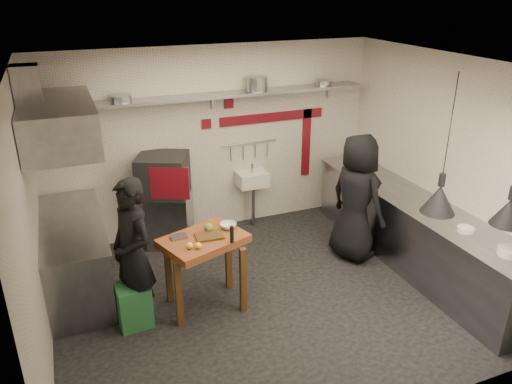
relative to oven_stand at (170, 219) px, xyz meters
name	(u,v)px	position (x,y,z in m)	size (l,w,h in m)	color
floor	(268,296)	(0.80, -1.77, -0.40)	(5.00, 5.00, 0.00)	black
ceiling	(270,66)	(0.80, -1.77, 2.40)	(5.00, 5.00, 0.00)	beige
wall_back	(213,141)	(0.80, 0.33, 1.00)	(5.00, 0.04, 2.80)	beige
wall_front	(376,291)	(0.80, -3.87, 1.00)	(5.00, 0.04, 2.80)	beige
wall_left	(30,230)	(-1.70, -1.77, 1.00)	(0.04, 4.20, 2.80)	beige
wall_right	(445,164)	(3.30, -1.77, 1.00)	(0.04, 4.20, 2.80)	beige
red_band_horiz	(272,117)	(1.75, 0.31, 1.28)	(1.70, 0.02, 0.14)	#5F0C17
red_band_vert	(306,143)	(2.35, 0.31, 0.80)	(0.14, 0.02, 1.10)	#5F0C17
red_tile_a	(229,104)	(1.05, 0.31, 1.55)	(0.14, 0.02, 0.14)	#5F0C17
red_tile_b	(207,124)	(0.70, 0.31, 1.28)	(0.14, 0.02, 0.14)	#5F0C17
back_shelf	(215,96)	(0.80, 0.15, 1.72)	(4.60, 0.34, 0.04)	gray
shelf_bracket_left	(73,112)	(-1.10, 0.30, 1.62)	(0.04, 0.06, 0.24)	gray
shelf_bracket_mid	(213,100)	(0.80, 0.30, 1.62)	(0.04, 0.06, 0.24)	gray
shelf_bracket_right	(328,90)	(2.70, 0.30, 1.62)	(0.04, 0.06, 0.24)	gray
pan_far_left	(121,98)	(-0.50, 0.15, 1.79)	(0.28, 0.28, 0.09)	gray
pan_mid_left	(122,99)	(-0.49, 0.15, 1.78)	(0.23, 0.23, 0.07)	gray
stock_pot	(257,84)	(1.43, 0.15, 1.84)	(0.30, 0.30, 0.20)	gray
pan_right	(324,83)	(2.52, 0.15, 1.78)	(0.24, 0.24, 0.08)	gray
oven_stand	(170,219)	(0.00, 0.00, 0.00)	(0.60, 0.55, 0.80)	gray
combi_oven	(163,175)	(-0.05, 0.02, 0.69)	(0.67, 0.63, 0.58)	black
oven_door	(170,183)	(-0.03, -0.32, 0.69)	(0.53, 0.03, 0.46)	#5F0C17
oven_glass	(172,182)	(0.00, -0.30, 0.69)	(0.34, 0.02, 0.34)	black
hand_sink	(252,179)	(1.35, 0.15, 0.38)	(0.46, 0.34, 0.22)	silver
sink_tap	(252,168)	(1.35, 0.15, 0.56)	(0.03, 0.03, 0.14)	gray
sink_drain	(253,206)	(1.35, 0.11, -0.06)	(0.06, 0.06, 0.66)	gray
utensil_rail	(249,143)	(1.35, 0.29, 0.92)	(0.02, 0.02, 0.90)	gray
counter_right	(414,234)	(2.95, -1.77, 0.05)	(0.70, 3.80, 0.90)	gray
counter_right_top	(418,202)	(2.95, -1.77, 0.52)	(0.76, 3.90, 0.03)	gray
plate_stack	(509,251)	(2.92, -3.27, 0.57)	(0.23, 0.23, 0.09)	silver
small_bowl_right	(466,229)	(2.90, -2.67, 0.56)	(0.20, 0.20, 0.05)	silver
counter_left	(75,257)	(-1.35, -0.72, 0.05)	(0.70, 1.90, 0.90)	gray
counter_left_top	(70,224)	(-1.35, -0.72, 0.52)	(0.76, 2.00, 0.03)	gray
extractor_hood	(58,123)	(-1.30, -0.72, 1.75)	(0.78, 1.60, 0.50)	gray
hood_duct	(27,89)	(-1.55, -0.72, 2.15)	(0.28, 0.28, 0.50)	gray
green_bin	(134,305)	(-0.81, -1.70, -0.15)	(0.36, 0.36, 0.50)	#225D33
prep_table	(205,272)	(0.04, -1.67, 0.06)	(0.92, 0.64, 0.92)	brown
cutting_board	(209,236)	(0.10, -1.69, 0.53)	(0.31, 0.22, 0.03)	#4C3116
pepper_mill	(232,234)	(0.30, -1.90, 0.62)	(0.04, 0.04, 0.20)	black
lemon_a	(190,246)	(-0.17, -1.87, 0.56)	(0.07, 0.07, 0.07)	yellow
lemon_b	(198,245)	(-0.08, -1.90, 0.56)	(0.07, 0.07, 0.07)	yellow
veg_ball	(209,227)	(0.14, -1.55, 0.57)	(0.11, 0.11, 0.11)	#5C7C37
steel_tray	(179,237)	(-0.22, -1.58, 0.54)	(0.19, 0.13, 0.03)	gray
bowl	(228,226)	(0.37, -1.56, 0.55)	(0.20, 0.20, 0.06)	silver
heat_lamp_near	(447,146)	(2.36, -2.75, 1.65)	(0.37, 0.37, 1.50)	black
chef_left	(133,254)	(-0.75, -1.64, 0.46)	(0.63, 0.41, 1.73)	black
chef_right	(357,198)	(2.30, -1.30, 0.49)	(0.87, 0.57, 1.78)	black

